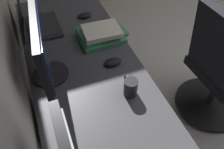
{
  "coord_description": "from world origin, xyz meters",
  "views": [
    {
      "loc": [
        -0.62,
        2.06,
        1.67
      ],
      "look_at": [
        -0.01,
        1.83,
        0.95
      ],
      "focal_mm": 36.15,
      "sensor_mm": 36.0,
      "label": 1
    }
  ],
  "objects_px": {
    "mouse_main": "(85,15)",
    "laptop_leftmost": "(35,23)",
    "mouse_spare": "(113,62)",
    "drawer_pedestal": "(96,131)",
    "book_stack_near": "(102,34)",
    "office_chair": "(217,73)",
    "monitor_primary": "(42,42)",
    "coffee_mug": "(130,87)"
  },
  "relations": [
    {
      "from": "mouse_main",
      "to": "book_stack_near",
      "type": "bearing_deg",
      "value": -172.96
    },
    {
      "from": "office_chair",
      "to": "laptop_leftmost",
      "type": "bearing_deg",
      "value": 61.5
    },
    {
      "from": "monitor_primary",
      "to": "office_chair",
      "type": "height_order",
      "value": "monitor_primary"
    },
    {
      "from": "drawer_pedestal",
      "to": "mouse_main",
      "type": "distance_m",
      "value": 0.82
    },
    {
      "from": "monitor_primary",
      "to": "laptop_leftmost",
      "type": "relative_size",
      "value": 1.81
    },
    {
      "from": "drawer_pedestal",
      "to": "coffee_mug",
      "type": "height_order",
      "value": "coffee_mug"
    },
    {
      "from": "laptop_leftmost",
      "to": "office_chair",
      "type": "height_order",
      "value": "office_chair"
    },
    {
      "from": "drawer_pedestal",
      "to": "book_stack_near",
      "type": "height_order",
      "value": "book_stack_near"
    },
    {
      "from": "monitor_primary",
      "to": "laptop_leftmost",
      "type": "height_order",
      "value": "monitor_primary"
    },
    {
      "from": "office_chair",
      "to": "coffee_mug",
      "type": "bearing_deg",
      "value": 98.75
    },
    {
      "from": "book_stack_near",
      "to": "office_chair",
      "type": "xyz_separation_m",
      "value": [
        -0.36,
        -0.76,
        -0.31
      ]
    },
    {
      "from": "book_stack_near",
      "to": "monitor_primary",
      "type": "bearing_deg",
      "value": 118.27
    },
    {
      "from": "mouse_spare",
      "to": "coffee_mug",
      "type": "distance_m",
      "value": 0.23
    },
    {
      "from": "coffee_mug",
      "to": "office_chair",
      "type": "distance_m",
      "value": 0.85
    },
    {
      "from": "mouse_main",
      "to": "monitor_primary",
      "type": "bearing_deg",
      "value": 144.76
    },
    {
      "from": "book_stack_near",
      "to": "coffee_mug",
      "type": "height_order",
      "value": "coffee_mug"
    },
    {
      "from": "book_stack_near",
      "to": "office_chair",
      "type": "relative_size",
      "value": 0.32
    },
    {
      "from": "laptop_leftmost",
      "to": "drawer_pedestal",
      "type": "bearing_deg",
      "value": -165.24
    },
    {
      "from": "laptop_leftmost",
      "to": "office_chair",
      "type": "bearing_deg",
      "value": -118.5
    },
    {
      "from": "drawer_pedestal",
      "to": "laptop_leftmost",
      "type": "relative_size",
      "value": 2.19
    },
    {
      "from": "mouse_main",
      "to": "coffee_mug",
      "type": "xyz_separation_m",
      "value": [
        -0.76,
        -0.02,
        0.03
      ]
    },
    {
      "from": "drawer_pedestal",
      "to": "mouse_spare",
      "type": "bearing_deg",
      "value": -46.5
    },
    {
      "from": "coffee_mug",
      "to": "drawer_pedestal",
      "type": "bearing_deg",
      "value": 73.13
    },
    {
      "from": "mouse_spare",
      "to": "office_chair",
      "type": "xyz_separation_m",
      "value": [
        -0.11,
        -0.78,
        -0.29
      ]
    },
    {
      "from": "mouse_main",
      "to": "mouse_spare",
      "type": "bearing_deg",
      "value": -178.5
    },
    {
      "from": "mouse_spare",
      "to": "coffee_mug",
      "type": "xyz_separation_m",
      "value": [
        -0.23,
        -0.0,
        0.03
      ]
    },
    {
      "from": "mouse_main",
      "to": "mouse_spare",
      "type": "relative_size",
      "value": 1.0
    },
    {
      "from": "mouse_spare",
      "to": "office_chair",
      "type": "bearing_deg",
      "value": -98.22
    },
    {
      "from": "office_chair",
      "to": "drawer_pedestal",
      "type": "bearing_deg",
      "value": 93.69
    },
    {
      "from": "monitor_primary",
      "to": "coffee_mug",
      "type": "bearing_deg",
      "value": -128.0
    },
    {
      "from": "book_stack_near",
      "to": "mouse_spare",
      "type": "bearing_deg",
      "value": 175.23
    },
    {
      "from": "drawer_pedestal",
      "to": "monitor_primary",
      "type": "height_order",
      "value": "monitor_primary"
    },
    {
      "from": "book_stack_near",
      "to": "laptop_leftmost",
      "type": "bearing_deg",
      "value": 55.82
    },
    {
      "from": "laptop_leftmost",
      "to": "mouse_spare",
      "type": "distance_m",
      "value": 0.63
    },
    {
      "from": "drawer_pedestal",
      "to": "mouse_main",
      "type": "bearing_deg",
      "value": -13.67
    },
    {
      "from": "mouse_main",
      "to": "mouse_spare",
      "type": "height_order",
      "value": "same"
    },
    {
      "from": "mouse_main",
      "to": "book_stack_near",
      "type": "height_order",
      "value": "book_stack_near"
    },
    {
      "from": "mouse_main",
      "to": "laptop_leftmost",
      "type": "bearing_deg",
      "value": 92.81
    },
    {
      "from": "mouse_spare",
      "to": "office_chair",
      "type": "relative_size",
      "value": 0.11
    },
    {
      "from": "mouse_spare",
      "to": "book_stack_near",
      "type": "xyz_separation_m",
      "value": [
        0.25,
        -0.02,
        0.02
      ]
    },
    {
      "from": "drawer_pedestal",
      "to": "laptop_leftmost",
      "type": "bearing_deg",
      "value": 14.76
    },
    {
      "from": "drawer_pedestal",
      "to": "laptop_leftmost",
      "type": "distance_m",
      "value": 0.83
    }
  ]
}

